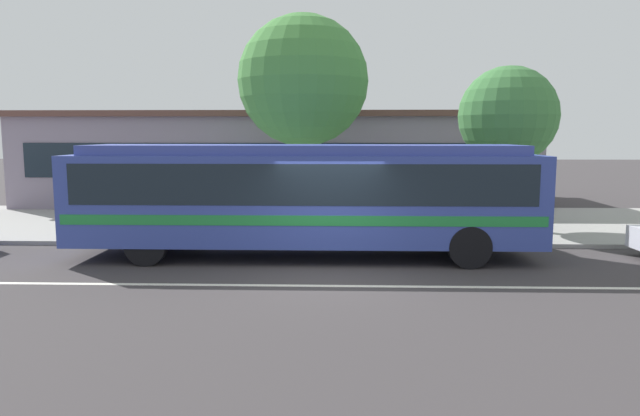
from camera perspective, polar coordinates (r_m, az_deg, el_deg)
The scene contains 11 objects.
ground_plane at distance 12.87m, azimuth 0.87°, elevation -6.75°, with size 120.00×120.00×0.00m, color #3B3739.
sidewalk_slab at distance 20.07m, azimuth 1.23°, elevation -1.49°, with size 60.00×8.00×0.12m, color #989693.
lane_stripe_center at distance 12.09m, azimuth 0.80°, elevation -7.65°, with size 56.00×0.16×0.01m, color silver.
transit_bus at distance 14.59m, azimuth -1.52°, elevation 1.54°, with size 11.60×2.52×2.85m.
pedestrian_waiting_near_sign at distance 18.01m, azimuth 8.21°, elevation 0.69°, with size 0.40×0.40×1.63m.
pedestrian_walking_along_curb at distance 16.57m, azimuth 6.76°, elevation 0.39°, with size 0.46×0.46×1.75m.
pedestrian_standing_by_tree at distance 17.55m, azimuth 12.74°, elevation 0.71°, with size 0.47×0.47×1.77m.
bus_stop_sign at distance 16.85m, azimuth 11.51°, elevation 2.37°, with size 0.16×0.43×2.49m.
street_tree_near_stop at distance 19.39m, azimuth -1.68°, elevation 12.36°, with size 4.27×4.27×6.86m.
street_tree_mid_block at distance 19.32m, azimuth 18.00°, elevation 8.55°, with size 3.09×3.09×5.12m.
station_building at distance 27.19m, azimuth -3.81°, elevation 4.96°, with size 21.73×9.16×4.04m.
Camera 1 is at (0.21, -12.48, 3.12)m, focal length 32.57 mm.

